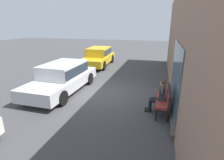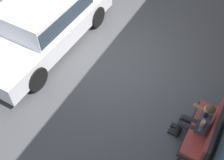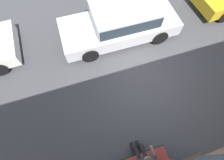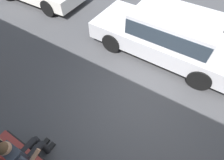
# 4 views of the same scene
# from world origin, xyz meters

# --- Properties ---
(ground_plane) EXTENTS (60.00, 60.00, 0.00)m
(ground_plane) POSITION_xyz_m (0.00, 0.00, 0.00)
(ground_plane) COLOR #424244
(building_facade) EXTENTS (18.00, 0.51, 4.95)m
(building_facade) POSITION_xyz_m (0.01, 3.40, 2.47)
(building_facade) COLOR #93705B
(building_facade) RESTS_ON ground_plane
(bench) EXTENTS (1.51, 0.55, 1.00)m
(bench) POSITION_xyz_m (1.34, 2.90, 0.57)
(bench) COLOR black
(bench) RESTS_ON ground_plane
(person_on_phone) EXTENTS (0.73, 0.74, 1.33)m
(person_on_phone) POSITION_xyz_m (1.31, 2.67, 0.70)
(person_on_phone) COLOR black
(person_on_phone) RESTS_ON ground_plane
(parked_car_near) EXTENTS (4.63, 2.07, 1.46)m
(parked_car_near) POSITION_xyz_m (-5.80, -2.38, 0.80)
(parked_car_near) COLOR gold
(parked_car_near) RESTS_ON ground_plane
(parked_car_mid) EXTENTS (4.69, 1.97, 1.45)m
(parked_car_mid) POSITION_xyz_m (0.26, -2.13, 0.80)
(parked_car_mid) COLOR silver
(parked_car_mid) RESTS_ON ground_plane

